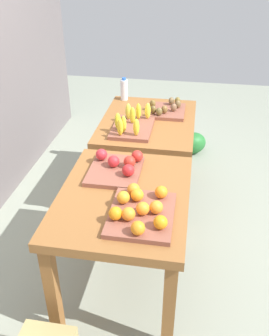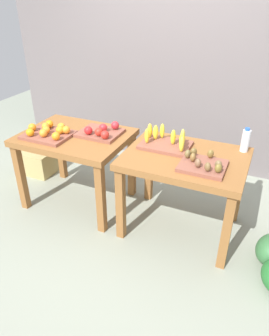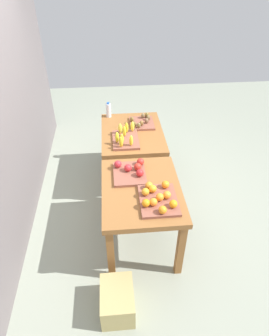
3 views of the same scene
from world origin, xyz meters
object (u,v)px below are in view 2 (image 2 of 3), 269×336
(banana_crate, at_px, (166,142))
(water_bottle, at_px, (245,140))
(kiwi_bin, at_px, (203,164))
(cardboard_produce_box, at_px, (38,162))
(orange_bin, at_px, (49,132))
(apple_bin, at_px, (101,132))
(display_table_left, at_px, (76,145))
(display_table_right, at_px, (185,167))

(banana_crate, relative_size, water_bottle, 2.03)
(kiwi_bin, xyz_separation_m, cardboard_produce_box, (-2.11, 0.44, -0.66))
(orange_bin, bearing_deg, kiwi_bin, -0.27)
(apple_bin, xyz_separation_m, water_bottle, (1.31, 0.21, 0.06))
(apple_bin, height_order, cardboard_produce_box, apple_bin)
(orange_bin, distance_m, water_bottle, 1.81)
(orange_bin, height_order, apple_bin, apple_bin)
(orange_bin, xyz_separation_m, cardboard_produce_box, (-0.61, 0.44, -0.67))
(banana_crate, relative_size, kiwi_bin, 1.22)
(display_table_left, bearing_deg, banana_crate, 6.69)
(apple_bin, xyz_separation_m, banana_crate, (0.66, 0.02, 0.01))
(display_table_left, bearing_deg, apple_bin, 19.61)
(banana_crate, height_order, cardboard_produce_box, banana_crate)
(apple_bin, bearing_deg, cardboard_produce_box, 168.62)
(orange_bin, relative_size, kiwi_bin, 1.26)
(cardboard_produce_box, bearing_deg, water_bottle, -0.12)
(orange_bin, relative_size, cardboard_produce_box, 1.13)
(display_table_right, bearing_deg, apple_bin, 174.28)
(orange_bin, distance_m, apple_bin, 0.50)
(apple_bin, bearing_deg, display_table_right, -5.72)
(orange_bin, xyz_separation_m, water_bottle, (1.76, 0.43, 0.06))
(kiwi_bin, bearing_deg, banana_crate, 147.89)
(apple_bin, xyz_separation_m, kiwi_bin, (1.05, -0.23, -0.01))
(kiwi_bin, height_order, cardboard_produce_box, kiwi_bin)
(apple_bin, relative_size, kiwi_bin, 1.11)
(kiwi_bin, distance_m, water_bottle, 0.51)
(apple_bin, distance_m, cardboard_produce_box, 1.27)
(banana_crate, bearing_deg, orange_bin, -167.64)
(apple_bin, bearing_deg, water_bottle, 8.98)
(kiwi_bin, bearing_deg, orange_bin, 179.73)
(banana_crate, bearing_deg, kiwi_bin, -32.11)
(display_table_right, height_order, orange_bin, orange_bin)
(display_table_left, height_order, apple_bin, apple_bin)
(kiwi_bin, relative_size, water_bottle, 1.66)
(water_bottle, bearing_deg, display_table_right, -146.13)
(banana_crate, height_order, kiwi_bin, banana_crate)
(banana_crate, distance_m, kiwi_bin, 0.47)
(banana_crate, bearing_deg, display_table_left, -173.31)
(display_table_left, xyz_separation_m, kiwi_bin, (1.30, -0.14, 0.15))
(banana_crate, xyz_separation_m, water_bottle, (0.66, 0.19, 0.06))
(display_table_right, xyz_separation_m, water_bottle, (0.44, 0.30, 0.22))
(water_bottle, height_order, cardboard_produce_box, water_bottle)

